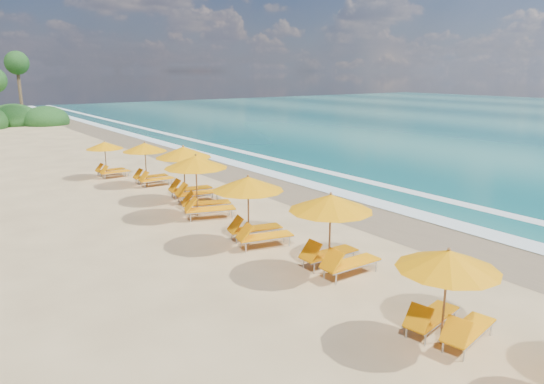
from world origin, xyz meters
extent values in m
plane|color=tan|center=(0.00, 0.00, 0.00)|extent=(160.00, 160.00, 0.00)
cube|color=#8B7553|center=(4.00, 0.00, 0.01)|extent=(4.00, 160.00, 0.01)
cube|color=white|center=(5.50, 0.00, 0.03)|extent=(1.20, 160.00, 0.01)
cube|color=white|center=(8.50, 0.00, 0.02)|extent=(0.80, 160.00, 0.01)
cylinder|color=olive|center=(-2.39, -9.75, 1.08)|extent=(0.05, 0.05, 2.16)
cone|color=orange|center=(-2.39, -9.75, 1.98)|extent=(2.58, 2.58, 0.43)
sphere|color=olive|center=(-2.39, -9.75, 2.22)|extent=(0.08, 0.08, 0.08)
cylinder|color=olive|center=(-1.76, -5.35, 1.20)|extent=(0.06, 0.06, 2.40)
cone|color=orange|center=(-1.76, -5.35, 2.20)|extent=(2.50, 2.50, 0.48)
sphere|color=olive|center=(-1.76, -5.35, 2.46)|extent=(0.09, 0.09, 0.09)
cylinder|color=olive|center=(-2.30, -1.81, 1.19)|extent=(0.06, 0.06, 2.38)
cone|color=orange|center=(-2.30, -1.81, 2.18)|extent=(2.93, 2.93, 0.48)
sphere|color=olive|center=(-2.30, -1.81, 2.45)|extent=(0.09, 0.09, 0.09)
cylinder|color=olive|center=(-2.14, 2.34, 1.26)|extent=(0.06, 0.06, 2.52)
cone|color=orange|center=(-2.14, 2.34, 2.31)|extent=(3.29, 3.29, 0.51)
sphere|color=olive|center=(-2.14, 2.34, 2.59)|extent=(0.09, 0.09, 0.09)
cylinder|color=olive|center=(-1.38, 5.04, 1.25)|extent=(0.06, 0.06, 2.50)
cone|color=orange|center=(-1.38, 5.04, 2.29)|extent=(2.86, 2.86, 0.50)
sphere|color=olive|center=(-1.38, 5.04, 2.57)|extent=(0.09, 0.09, 0.09)
cylinder|color=olive|center=(-1.63, 9.10, 1.12)|extent=(0.06, 0.06, 2.23)
cone|color=orange|center=(-1.63, 9.10, 2.04)|extent=(2.37, 2.37, 0.45)
sphere|color=olive|center=(-1.63, 9.10, 2.29)|extent=(0.08, 0.08, 0.08)
cylinder|color=olive|center=(-2.68, 12.42, 1.00)|extent=(0.05, 0.05, 2.00)
cone|color=orange|center=(-2.68, 12.42, 1.83)|extent=(2.09, 2.09, 0.40)
sphere|color=olive|center=(-2.68, 12.42, 2.06)|extent=(0.07, 0.07, 0.07)
ellipsoid|color=#163D14|center=(-2.00, 47.00, 0.55)|extent=(5.60, 5.60, 3.64)
ellipsoid|color=#163D14|center=(1.00, 45.00, 0.49)|extent=(5.00, 5.00, 3.25)
cylinder|color=brown|center=(-1.00, 47.00, 3.40)|extent=(0.36, 0.36, 6.80)
sphere|color=#163D14|center=(-1.00, 47.00, 6.80)|extent=(2.60, 2.60, 2.60)
camera|label=1|loc=(-11.25, -15.61, 5.88)|focal=32.82mm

